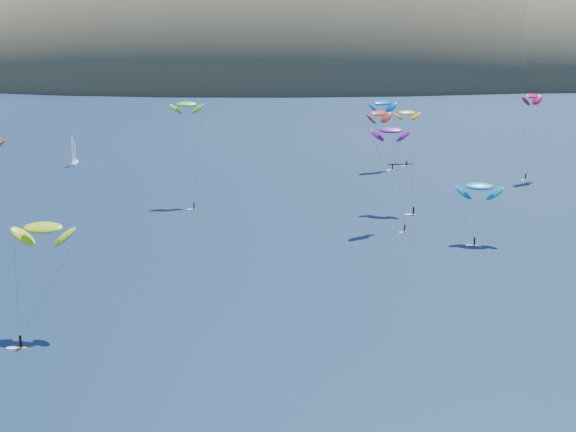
% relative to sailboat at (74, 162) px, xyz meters
% --- Properties ---
extents(island, '(730.00, 300.00, 210.00)m').
position_rel_sailboat_xyz_m(island, '(105.53, 373.39, -11.66)').
color(island, '#3D3526').
rests_on(island, ground).
extents(sailboat, '(8.67, 7.53, 10.89)m').
position_rel_sailboat_xyz_m(sailboat, '(0.00, 0.00, 0.00)').
color(sailboat, white).
rests_on(sailboat, ground).
extents(kitesurfer_2, '(9.72, 12.03, 18.57)m').
position_rel_sailboat_xyz_m(kitesurfer_2, '(27.00, -142.64, 14.99)').
color(kitesurfer_2, yellow).
rests_on(kitesurfer_2, ground).
extents(kitesurfer_3, '(8.58, 14.23, 27.67)m').
position_rel_sailboat_xyz_m(kitesurfer_3, '(42.08, -53.57, 24.41)').
color(kitesurfer_3, yellow).
rests_on(kitesurfer_3, ground).
extents(kitesurfer_4, '(11.30, 9.83, 23.64)m').
position_rel_sailboat_xyz_m(kitesurfer_4, '(100.36, -9.19, 19.82)').
color(kitesurfer_4, yellow).
rests_on(kitesurfer_4, ground).
extents(kitesurfer_5, '(10.27, 8.00, 14.67)m').
position_rel_sailboat_xyz_m(kitesurfer_5, '(107.97, -96.24, 11.06)').
color(kitesurfer_5, yellow).
rests_on(kitesurfer_5, ground).
extents(kitesurfer_6, '(10.97, 11.30, 22.61)m').
position_rel_sailboat_xyz_m(kitesurfer_6, '(93.57, -65.75, 19.03)').
color(kitesurfer_6, yellow).
rests_on(kitesurfer_6, ground).
extents(kitesurfer_8, '(9.50, 9.49, 26.93)m').
position_rel_sailboat_xyz_m(kitesurfer_8, '(142.29, -26.54, 23.48)').
color(kitesurfer_8, yellow).
rests_on(kitesurfer_8, ground).
extents(kitesurfer_9, '(10.03, 12.08, 28.09)m').
position_rel_sailboat_xyz_m(kitesurfer_9, '(88.12, -80.94, 25.01)').
color(kitesurfer_9, yellow).
rests_on(kitesurfer_9, ground).
extents(kitesurfer_11, '(9.22, 13.38, 18.63)m').
position_rel_sailboat_xyz_m(kitesurfer_11, '(110.78, 3.62, 15.24)').
color(kitesurfer_11, yellow).
rests_on(kitesurfer_11, ground).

